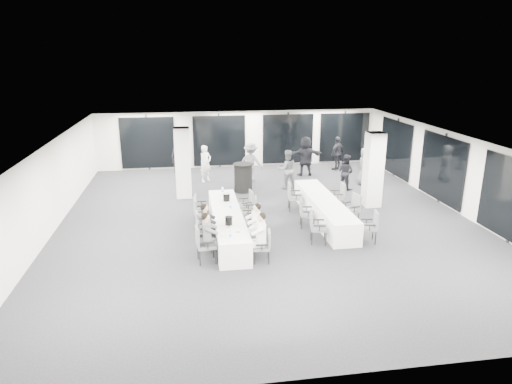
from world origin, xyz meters
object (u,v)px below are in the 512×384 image
at_px(chair_side_left_far, 293,195).
at_px(standing_guest_c, 251,160).
at_px(chair_main_left_mid, 201,223).
at_px(chair_main_left_far, 199,206).
at_px(chair_side_right_near, 371,225).
at_px(standing_guest_e, 365,164).
at_px(standing_guest_d, 338,151).
at_px(ice_bucket_near, 229,221).
at_px(banquet_table_side, 324,209).
at_px(chair_side_left_mid, 305,212).
at_px(chair_main_left_fourth, 200,212).
at_px(standing_guest_a, 205,161).
at_px(standing_guest_g, 177,155).
at_px(standing_guest_h, 346,169).
at_px(chair_main_left_second, 203,234).
at_px(chair_main_right_near, 264,244).
at_px(chair_main_right_mid, 255,219).
at_px(chair_side_left_near, 316,225).
at_px(chair_main_right_second, 260,233).
at_px(chair_main_right_far, 247,203).
at_px(chair_side_right_mid, 352,207).
at_px(chair_side_right_far, 338,195).
at_px(banquet_table_main, 227,224).
at_px(chair_main_right_fourth, 251,210).
at_px(cocktail_table, 243,177).
at_px(ice_bucket_far, 226,197).
at_px(standing_guest_b, 287,167).

bearing_deg(chair_side_left_far, standing_guest_c, -159.10).
bearing_deg(chair_main_left_mid, chair_main_left_far, 175.10).
height_order(chair_side_right_near, standing_guest_e, standing_guest_e).
distance_m(standing_guest_d, ice_bucket_near, 10.64).
relative_size(banquet_table_side, chair_side_left_mid, 5.27).
relative_size(chair_main_left_fourth, chair_side_left_far, 1.00).
height_order(chair_main_left_mid, ice_bucket_near, ice_bucket_near).
relative_size(chair_side_left_mid, standing_guest_c, 0.48).
height_order(chair_main_left_mid, standing_guest_a, standing_guest_a).
relative_size(standing_guest_g, standing_guest_h, 1.00).
relative_size(banquet_table_side, chair_main_left_second, 5.73).
xyz_separation_m(chair_main_right_near, standing_guest_a, (-1.20, 8.57, 0.41)).
bearing_deg(standing_guest_c, chair_main_right_mid, 111.00).
distance_m(chair_main_left_second, chair_side_left_near, 3.42).
height_order(chair_main_right_second, chair_main_right_far, chair_main_right_far).
xyz_separation_m(chair_side_right_mid, standing_guest_c, (-2.63, 5.81, 0.40)).
xyz_separation_m(chair_main_right_second, standing_guest_e, (5.63, 6.11, 0.42)).
xyz_separation_m(chair_side_left_mid, chair_side_right_far, (1.67, 1.54, 0.03)).
xyz_separation_m(standing_guest_d, ice_bucket_near, (-6.19, -8.65, -0.07)).
relative_size(standing_guest_a, ice_bucket_near, 7.56).
bearing_deg(chair_main_left_far, standing_guest_d, 132.96).
bearing_deg(chair_main_right_mid, standing_guest_g, 28.86).
distance_m(chair_main_left_fourth, chair_main_right_mid, 1.89).
bearing_deg(standing_guest_h, chair_main_left_second, 93.12).
relative_size(banquet_table_main, chair_main_right_mid, 4.92).
bearing_deg(chair_main_right_fourth, chair_main_left_far, 68.30).
bearing_deg(chair_main_left_second, standing_guest_h, 137.02).
relative_size(chair_side_left_near, chair_side_right_near, 1.01).
distance_m(cocktail_table, chair_side_right_mid, 5.31).
relative_size(banquet_table_main, chair_main_left_far, 5.62).
height_order(banquet_table_main, standing_guest_h, standing_guest_h).
bearing_deg(chair_side_left_near, chair_main_left_mid, -91.82).
bearing_deg(chair_main_right_fourth, chair_side_left_far, -42.96).
distance_m(cocktail_table, standing_guest_c, 1.70).
distance_m(chair_side_right_mid, standing_guest_d, 7.45).
bearing_deg(ice_bucket_far, chair_main_right_near, -77.23).
xyz_separation_m(banquet_table_side, chair_side_left_near, (-0.83, -1.91, 0.19)).
bearing_deg(chair_side_left_far, chair_side_left_mid, 8.48).
bearing_deg(ice_bucket_near, chair_side_right_mid, 18.53).
relative_size(standing_guest_d, standing_guest_e, 1.00).
bearing_deg(standing_guest_h, chair_main_right_second, 103.03).
relative_size(banquet_table_main, chair_main_right_near, 5.47).
height_order(chair_main_right_near, standing_guest_c, standing_guest_c).
bearing_deg(chair_main_right_second, chair_main_right_fourth, 8.31).
height_order(chair_side_right_mid, chair_side_right_far, chair_side_right_mid).
xyz_separation_m(chair_main_right_fourth, chair_side_right_near, (3.43, -1.81, -0.03)).
bearing_deg(chair_main_right_near, banquet_table_main, 29.05).
relative_size(chair_main_left_mid, chair_main_right_near, 0.97).
bearing_deg(standing_guest_b, ice_bucket_far, 48.00).
xyz_separation_m(cocktail_table, chair_main_right_near, (-0.26, -6.75, -0.08)).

